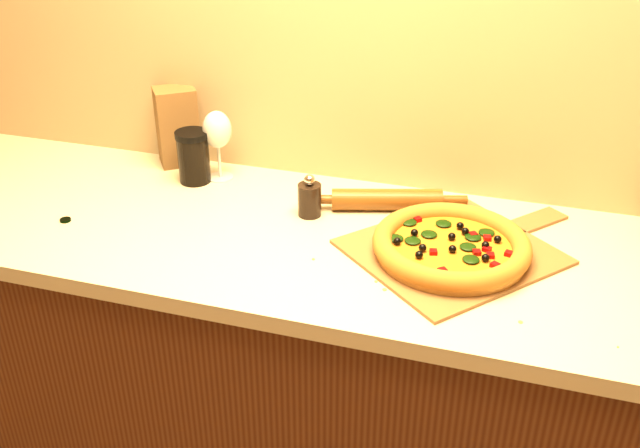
{
  "coord_description": "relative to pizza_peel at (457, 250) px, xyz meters",
  "views": [
    {
      "loc": [
        0.36,
        0.01,
        1.75
      ],
      "look_at": [
        -0.05,
        1.38,
        0.96
      ],
      "focal_mm": 40.0,
      "sensor_mm": 36.0,
      "label": 1
    }
  ],
  "objects": [
    {
      "name": "pizza_peel",
      "position": [
        0.0,
        0.0,
        0.0
      ],
      "size": [
        0.56,
        0.57,
        0.01
      ],
      "rotation": [
        0.0,
        0.0,
        -0.71
      ],
      "color": "brown",
      "rests_on": "countertop"
    },
    {
      "name": "cabinet",
      "position": [
        -0.25,
        -0.02,
        -0.47
      ],
      "size": [
        2.8,
        0.65,
        0.86
      ],
      "primitive_type": "cube",
      "color": "#401C0D",
      "rests_on": "ground"
    },
    {
      "name": "pepper_grinder",
      "position": [
        -0.38,
        0.07,
        0.04
      ],
      "size": [
        0.06,
        0.06,
        0.11
      ],
      "color": "black",
      "rests_on": "countertop"
    },
    {
      "name": "countertop",
      "position": [
        -0.25,
        -0.02,
        -0.02
      ],
      "size": [
        2.84,
        0.68,
        0.04
      ],
      "primitive_type": "cube",
      "color": "#C1B797",
      "rests_on": "cabinet"
    },
    {
      "name": "bottle_cap",
      "position": [
        -0.95,
        -0.14,
        -0.0
      ],
      "size": [
        0.03,
        0.03,
        0.01
      ],
      "primitive_type": "cylinder",
      "rotation": [
        0.0,
        0.0,
        0.32
      ],
      "color": "black",
      "rests_on": "countertop"
    },
    {
      "name": "pizza",
      "position": [
        -0.01,
        -0.03,
        0.03
      ],
      "size": [
        0.35,
        0.35,
        0.05
      ],
      "color": "#A56629",
      "rests_on": "pizza_peel"
    },
    {
      "name": "rolling_pin",
      "position": [
        -0.2,
        0.16,
        0.02
      ],
      "size": [
        0.4,
        0.14,
        0.06
      ],
      "rotation": [
        0.0,
        0.0,
        0.29
      ],
      "color": "#5C2B0F",
      "rests_on": "countertop"
    },
    {
      "name": "wine_glass",
      "position": [
        -0.68,
        0.2,
        0.13
      ],
      "size": [
        0.08,
        0.08,
        0.19
      ],
      "color": "silver",
      "rests_on": "countertop"
    },
    {
      "name": "paper_bag",
      "position": [
        -0.84,
        0.27,
        0.11
      ],
      "size": [
        0.14,
        0.14,
        0.22
      ],
      "primitive_type": "cube",
      "rotation": [
        0.0,
        0.0,
        0.64
      ],
      "color": "brown",
      "rests_on": "countertop"
    },
    {
      "name": "dark_jar",
      "position": [
        -0.74,
        0.17,
        0.07
      ],
      "size": [
        0.09,
        0.09,
        0.14
      ],
      "color": "black",
      "rests_on": "countertop"
    }
  ]
}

